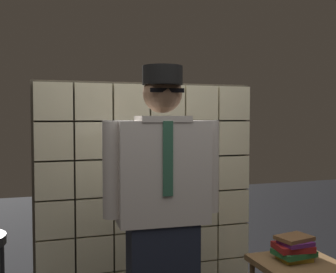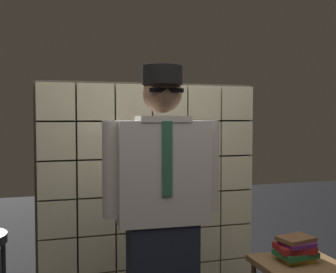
% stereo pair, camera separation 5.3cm
% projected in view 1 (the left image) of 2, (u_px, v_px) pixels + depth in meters
% --- Properties ---
extents(glass_block_wall, '(1.73, 0.10, 1.73)m').
position_uv_depth(glass_block_wall, '(149.00, 194.00, 3.19)').
color(glass_block_wall, beige).
rests_on(glass_block_wall, ground).
extents(standing_person, '(0.69, 0.30, 1.74)m').
position_uv_depth(standing_person, '(163.00, 210.00, 2.37)').
color(standing_person, '#1E2333').
rests_on(standing_person, ground).
extents(side_table, '(0.52, 0.52, 0.51)m').
position_uv_depth(side_table, '(300.00, 273.00, 2.64)').
color(side_table, brown).
rests_on(side_table, ground).
extents(book_stack, '(0.26, 0.21, 0.16)m').
position_uv_depth(book_stack, '(294.00, 248.00, 2.67)').
color(book_stack, olive).
rests_on(book_stack, side_table).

